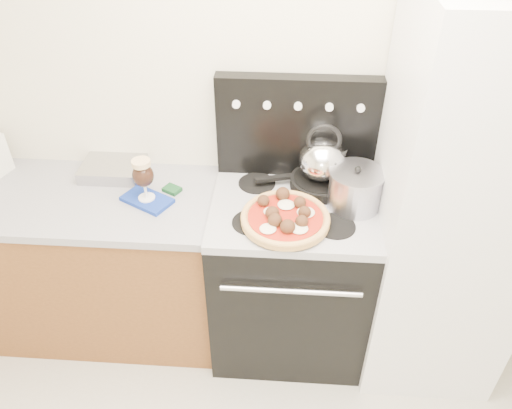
# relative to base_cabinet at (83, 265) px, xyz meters

# --- Properties ---
(room_shell) EXTENTS (3.52, 3.01, 2.52)m
(room_shell) POSITION_rel_base_cabinet_xyz_m (1.02, -0.91, 0.82)
(room_shell) COLOR beige
(room_shell) RESTS_ON ground
(base_cabinet) EXTENTS (1.45, 0.60, 0.86)m
(base_cabinet) POSITION_rel_base_cabinet_xyz_m (0.00, 0.00, 0.00)
(base_cabinet) COLOR brown
(base_cabinet) RESTS_ON ground
(countertop) EXTENTS (1.48, 0.63, 0.04)m
(countertop) POSITION_rel_base_cabinet_xyz_m (0.00, 0.00, 0.45)
(countertop) COLOR #9999A1
(countertop) RESTS_ON base_cabinet
(stove_body) EXTENTS (0.76, 0.65, 0.88)m
(stove_body) POSITION_rel_base_cabinet_xyz_m (1.10, -0.02, 0.01)
(stove_body) COLOR black
(stove_body) RESTS_ON ground
(cooktop) EXTENTS (0.76, 0.65, 0.04)m
(cooktop) POSITION_rel_base_cabinet_xyz_m (1.10, -0.02, 0.47)
(cooktop) COLOR #ADADB2
(cooktop) RESTS_ON stove_body
(backguard) EXTENTS (0.76, 0.08, 0.50)m
(backguard) POSITION_rel_base_cabinet_xyz_m (1.10, 0.25, 0.74)
(backguard) COLOR black
(backguard) RESTS_ON cooktop
(fridge) EXTENTS (0.64, 0.68, 1.90)m
(fridge) POSITION_rel_base_cabinet_xyz_m (1.80, -0.05, 0.52)
(fridge) COLOR silver
(fridge) RESTS_ON ground
(foil_sheet) EXTENTS (0.31, 0.22, 0.06)m
(foil_sheet) POSITION_rel_base_cabinet_xyz_m (0.20, 0.19, 0.50)
(foil_sheet) COLOR silver
(foil_sheet) RESTS_ON countertop
(oven_mitt) EXTENTS (0.27, 0.23, 0.02)m
(oven_mitt) POSITION_rel_base_cabinet_xyz_m (0.42, -0.03, 0.48)
(oven_mitt) COLOR #143097
(oven_mitt) RESTS_ON countertop
(beer_glass) EXTENTS (0.12, 0.12, 0.21)m
(beer_glass) POSITION_rel_base_cabinet_xyz_m (0.42, -0.03, 0.60)
(beer_glass) COLOR black
(beer_glass) RESTS_ON oven_mitt
(pizza_pan) EXTENTS (0.38, 0.38, 0.01)m
(pizza_pan) POSITION_rel_base_cabinet_xyz_m (1.07, -0.17, 0.50)
(pizza_pan) COLOR black
(pizza_pan) RESTS_ON cooktop
(pizza) EXTENTS (0.45, 0.45, 0.06)m
(pizza) POSITION_rel_base_cabinet_xyz_m (1.07, -0.17, 0.53)
(pizza) COLOR gold
(pizza) RESTS_ON pizza_pan
(skillet) EXTENTS (0.35, 0.35, 0.05)m
(skillet) POSITION_rel_base_cabinet_xyz_m (1.23, 0.12, 0.52)
(skillet) COLOR black
(skillet) RESTS_ON cooktop
(tea_kettle) EXTENTS (0.26, 0.26, 0.24)m
(tea_kettle) POSITION_rel_base_cabinet_xyz_m (1.23, 0.12, 0.66)
(tea_kettle) COLOR #B4B7C8
(tea_kettle) RESTS_ON skillet
(stock_pot) EXTENTS (0.28, 0.28, 0.17)m
(stock_pot) POSITION_rel_base_cabinet_xyz_m (1.38, -0.02, 0.58)
(stock_pot) COLOR #AFADB9
(stock_pot) RESTS_ON cooktop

